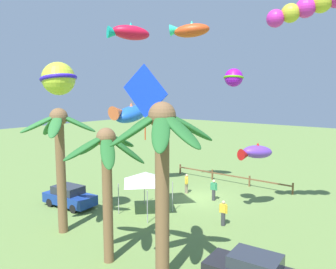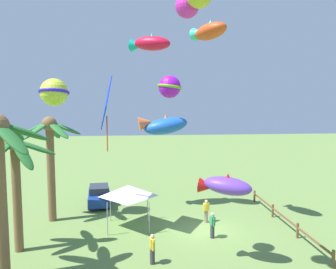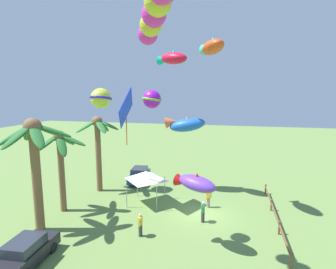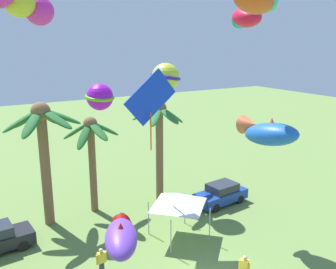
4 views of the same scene
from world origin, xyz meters
name	(u,v)px [view 4 (image 4 of 4)]	position (x,y,z in m)	size (l,w,h in m)	color
palm_tree_0	(91,142)	(-1.71, 11.01, 4.86)	(3.78, 4.25, 6.58)	brown
palm_tree_1	(159,129)	(3.04, 10.31, 5.32)	(3.61, 4.25, 7.32)	brown
palm_tree_2	(43,136)	(-4.82, 10.68, 5.77)	(4.71, 4.27, 7.84)	brown
parked_car_0	(221,194)	(6.44, 7.45, 0.75)	(4.06, 2.10, 1.51)	navy
spectator_1	(102,263)	(-3.95, 3.66, 0.81)	(0.55, 0.26, 1.59)	#38383D
festival_tent	(179,199)	(1.29, 4.96, 2.47)	(2.86, 2.86, 2.85)	#9E9EA3
kite_fish_0	(121,236)	(-4.38, 0.04, 4.15)	(2.09, 2.92, 1.20)	#6A3AC2
kite_diamond_1	(150,99)	(0.19, 6.19, 8.22)	(3.37, 0.72, 4.65)	#1133DF
kite_fish_3	(246,17)	(4.28, 3.37, 12.50)	(2.65, 3.34, 1.35)	red
kite_ball_4	(166,77)	(3.36, 10.01, 8.97)	(2.32, 2.31, 1.89)	#C3D633
kite_ball_5	(100,97)	(-3.97, 2.78, 9.07)	(1.49, 1.50, 1.11)	purple
kite_fish_6	(268,132)	(5.33, 2.33, 6.49)	(1.97, 4.06, 1.81)	blue
kite_fish_7	(256,0)	(1.45, -0.32, 12.86)	(3.26, 2.51, 1.34)	#D5451A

